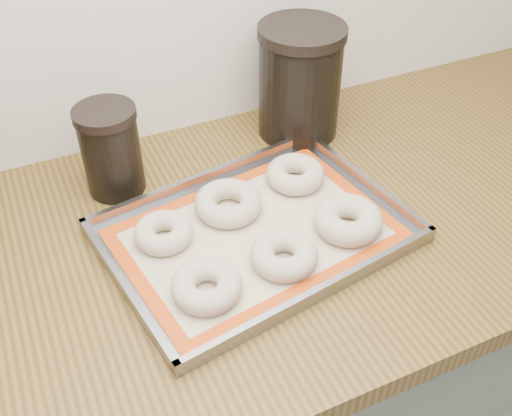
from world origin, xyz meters
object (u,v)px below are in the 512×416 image
baking_tray (256,233)px  bagel_front_left (207,286)px  bagel_back_left (163,233)px  canister_mid (111,150)px  bagel_front_right (348,220)px  bagel_back_mid (228,203)px  bagel_back_right (295,174)px  bagel_front_mid (284,255)px  canister_right (300,81)px

baking_tray → bagel_front_left: (-0.12, -0.09, 0.02)m
bagel_back_left → canister_mid: 0.18m
bagel_front_right → bagel_back_mid: 0.20m
bagel_front_left → canister_mid: canister_mid is taller
bagel_front_right → bagel_back_mid: bagel_front_right is taller
bagel_back_right → bagel_front_mid: bearing=-122.3°
bagel_back_right → canister_mid: canister_mid is taller
baking_tray → bagel_back_mid: bagel_back_mid is taller
bagel_front_left → canister_mid: bearing=99.9°
baking_tray → canister_mid: (-0.17, 0.22, 0.07)m
baking_tray → canister_right: canister_right is taller
baking_tray → bagel_back_left: bagel_back_left is taller
baking_tray → canister_right: (0.20, 0.24, 0.10)m
bagel_front_right → bagel_back_right: bearing=97.9°
bagel_front_left → bagel_front_mid: bearing=4.2°
baking_tray → bagel_back_mid: size_ratio=4.52×
bagel_front_right → bagel_back_left: (-0.28, 0.10, -0.00)m
bagel_front_mid → bagel_back_right: (0.11, 0.17, -0.00)m
bagel_front_mid → bagel_back_right: bearing=57.7°
bagel_back_mid → bagel_back_right: bearing=9.7°
bagel_front_left → canister_mid: 0.31m
bagel_front_right → canister_right: size_ratio=0.51×
bagel_front_mid → bagel_back_mid: same height
canister_right → canister_mid: bearing=-175.5°
bagel_front_mid → bagel_front_right: 0.13m
bagel_front_left → bagel_back_left: (-0.02, 0.13, -0.00)m
bagel_back_left → bagel_back_mid: bagel_back_mid is taller
bagel_front_right → canister_mid: bearing=139.1°
baking_tray → bagel_back_left: bearing=161.1°
bagel_back_left → baking_tray: bearing=-18.9°
bagel_front_left → bagel_back_mid: size_ratio=0.92×
bagel_front_left → bagel_back_mid: (0.10, 0.16, 0.00)m
bagel_front_right → canister_right: canister_right is taller
bagel_front_left → bagel_back_left: size_ratio=1.10×
bagel_front_left → bagel_front_mid: (0.13, 0.01, 0.00)m
bagel_back_left → canister_mid: (-0.03, 0.17, 0.06)m
bagel_front_left → bagel_front_right: size_ratio=0.92×
bagel_front_mid → canister_right: 0.38m
baking_tray → bagel_back_mid: bearing=104.7°
bagel_front_mid → bagel_back_mid: (-0.03, 0.15, -0.00)m
bagel_back_mid → canister_right: canister_right is taller
bagel_front_mid → bagel_front_left: bearing=-175.8°
baking_tray → bagel_back_right: 0.15m
bagel_back_mid → bagel_front_mid: bearing=-78.5°
bagel_front_right → canister_right: bearing=77.7°
bagel_front_right → bagel_back_mid: bearing=142.5°
bagel_front_mid → canister_right: bearing=59.2°
bagel_front_left → canister_right: size_ratio=0.47×
bagel_front_right → bagel_front_left: bearing=-172.2°
bagel_front_mid → canister_mid: bearing=121.8°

